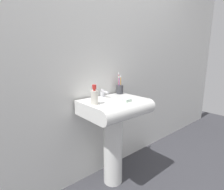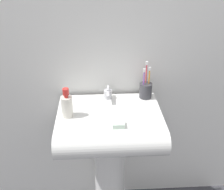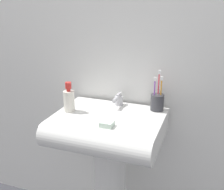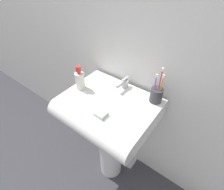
{
  "view_description": "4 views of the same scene",
  "coord_description": "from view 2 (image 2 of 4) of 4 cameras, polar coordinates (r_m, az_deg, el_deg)",
  "views": [
    {
      "loc": [
        -0.98,
        -1.14,
        1.2
      ],
      "look_at": [
        0.0,
        0.02,
        0.87
      ],
      "focal_mm": 28.0,
      "sensor_mm": 36.0,
      "label": 1
    },
    {
      "loc": [
        -0.06,
        -1.26,
        1.62
      ],
      "look_at": [
        0.02,
        0.02,
        0.92
      ],
      "focal_mm": 45.0,
      "sensor_mm": 36.0,
      "label": 2
    },
    {
      "loc": [
        0.47,
        -1.25,
        1.4
      ],
      "look_at": [
        0.01,
        0.02,
        0.93
      ],
      "focal_mm": 45.0,
      "sensor_mm": 36.0,
      "label": 3
    },
    {
      "loc": [
        0.47,
        -0.61,
        1.52
      ],
      "look_at": [
        -0.01,
        0.03,
        0.84
      ],
      "focal_mm": 28.0,
      "sensor_mm": 36.0,
      "label": 4
    }
  ],
  "objects": [
    {
      "name": "wall_back",
      "position": [
        1.56,
        -1.08,
        13.06
      ],
      "size": [
        5.0,
        0.05,
        2.4
      ],
      "primitive_type": "cube",
      "color": "silver",
      "rests_on": "ground"
    },
    {
      "name": "faucet",
      "position": [
        1.59,
        -0.99,
        0.26
      ],
      "size": [
        0.05,
        0.11,
        0.07
      ],
      "color": "#B7B7BC",
      "rests_on": "sink_basin"
    },
    {
      "name": "sink_pedestal",
      "position": [
        1.79,
        -0.48,
        -16.41
      ],
      "size": [
        0.18,
        0.18,
        0.7
      ],
      "primitive_type": "cylinder",
      "color": "white",
      "rests_on": "ground"
    },
    {
      "name": "bar_soap",
      "position": [
        1.38,
        1.29,
        -5.93
      ],
      "size": [
        0.06,
        0.06,
        0.02
      ],
      "primitive_type": "cube",
      "color": "silver",
      "rests_on": "sink_basin"
    },
    {
      "name": "sink_basin",
      "position": [
        1.49,
        -0.45,
        -6.43
      ],
      "size": [
        0.55,
        0.45,
        0.12
      ],
      "color": "white",
      "rests_on": "sink_pedestal"
    },
    {
      "name": "toothbrush_cup",
      "position": [
        1.62,
        6.85,
        1.05
      ],
      "size": [
        0.07,
        0.07,
        0.22
      ],
      "color": "#38383D",
      "rests_on": "sink_basin"
    },
    {
      "name": "soap_bottle",
      "position": [
        1.44,
        -9.14,
        -2.1
      ],
      "size": [
        0.06,
        0.06,
        0.16
      ],
      "color": "silver",
      "rests_on": "sink_basin"
    }
  ]
}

